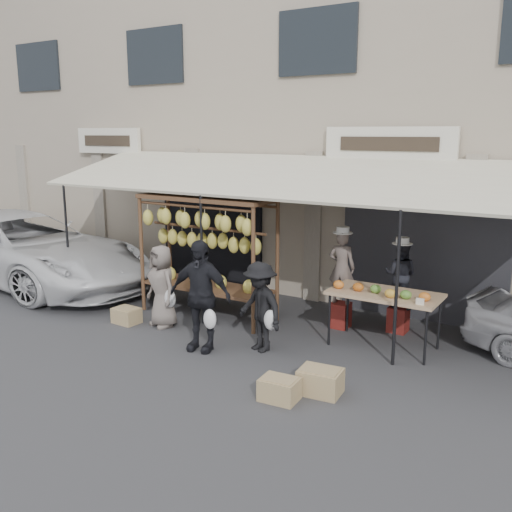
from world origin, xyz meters
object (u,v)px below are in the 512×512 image
(vendor_right, at_px, (401,275))
(customer_left, at_px, (162,286))
(vendor_left, at_px, (342,267))
(crate_near_b, at_px, (320,381))
(van, at_px, (18,230))
(crate_near_a, at_px, (279,389))
(banana_rack, at_px, (205,233))
(produce_table, at_px, (384,295))
(customer_right, at_px, (260,307))
(crate_far, at_px, (127,316))
(customer_mid, at_px, (200,295))

(vendor_right, relative_size, customer_left, 0.78)
(vendor_left, bearing_deg, vendor_right, -167.47)
(crate_near_b, distance_m, van, 8.87)
(customer_left, relative_size, crate_near_a, 3.04)
(banana_rack, bearing_deg, van, -179.92)
(banana_rack, xyz_separation_m, produce_table, (3.33, 0.20, -0.70))
(banana_rack, relative_size, van, 0.48)
(banana_rack, distance_m, customer_right, 2.15)
(crate_near_b, relative_size, crate_far, 1.19)
(customer_left, relative_size, van, 0.27)
(crate_near_a, bearing_deg, banana_rack, 141.83)
(customer_mid, bearing_deg, banana_rack, 114.22)
(produce_table, bearing_deg, customer_right, -144.68)
(vendor_right, distance_m, van, 8.79)
(van, bearing_deg, produce_table, -81.60)
(vendor_right, bearing_deg, van, 4.18)
(banana_rack, distance_m, van, 5.44)
(customer_mid, bearing_deg, customer_left, 147.32)
(produce_table, distance_m, van, 8.76)
(crate_near_a, bearing_deg, customer_mid, 155.85)
(banana_rack, xyz_separation_m, crate_near_a, (2.85, -2.24, -1.43))
(vendor_left, distance_m, van, 7.83)
(vendor_left, height_order, van, van)
(customer_left, bearing_deg, crate_near_b, 4.07)
(vendor_left, bearing_deg, crate_far, 22.38)
(customer_right, height_order, crate_far, customer_right)
(banana_rack, bearing_deg, crate_far, -131.91)
(crate_far, bearing_deg, vendor_right, 26.63)
(crate_near_a, bearing_deg, van, 164.91)
(banana_rack, distance_m, customer_mid, 1.80)
(banana_rack, relative_size, vendor_left, 2.05)
(customer_left, bearing_deg, crate_far, -141.62)
(customer_mid, bearing_deg, customer_right, 19.45)
(crate_near_b, bearing_deg, customer_mid, 169.81)
(crate_near_a, relative_size, van, 0.09)
(banana_rack, height_order, customer_mid, banana_rack)
(banana_rack, height_order, crate_near_a, banana_rack)
(crate_near_b, xyz_separation_m, crate_far, (-4.18, 0.70, -0.03))
(vendor_left, xyz_separation_m, crate_near_b, (0.84, -2.53, -0.92))
(customer_left, xyz_separation_m, van, (-5.11, 0.84, 0.41))
(customer_left, xyz_separation_m, customer_mid, (1.24, -0.53, 0.15))
(crate_near_b, bearing_deg, customer_left, 165.12)
(customer_left, distance_m, van, 5.20)
(vendor_left, bearing_deg, crate_near_a, 92.91)
(customer_right, distance_m, crate_far, 2.78)
(crate_far, xyz_separation_m, van, (-4.45, 1.08, 1.00))
(customer_right, relative_size, van, 0.26)
(van, bearing_deg, vendor_right, -75.99)
(vendor_left, height_order, crate_far, vendor_left)
(vendor_right, relative_size, crate_far, 2.47)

